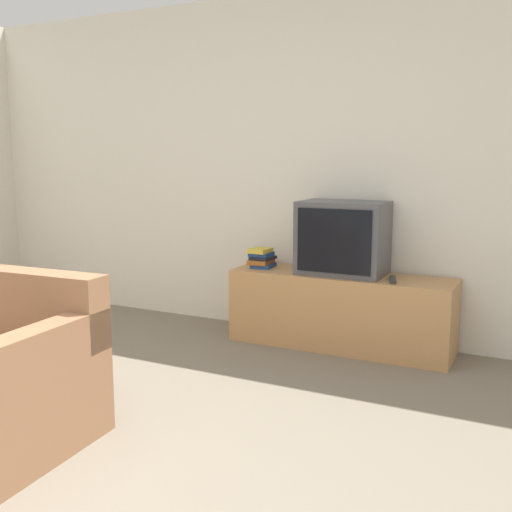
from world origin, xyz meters
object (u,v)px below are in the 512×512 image
(tv_stand, at_px, (340,311))
(book_stack, at_px, (262,258))
(television, at_px, (343,238))
(remote_on_stand, at_px, (393,280))

(tv_stand, height_order, book_stack, book_stack)
(television, bearing_deg, tv_stand, -91.70)
(tv_stand, xyz_separation_m, book_stack, (-0.63, -0.01, 0.34))
(television, height_order, remote_on_stand, television)
(tv_stand, bearing_deg, remote_on_stand, -11.99)
(book_stack, xyz_separation_m, remote_on_stand, (1.03, -0.08, -0.06))
(tv_stand, relative_size, remote_on_stand, 8.32)
(television, bearing_deg, remote_on_stand, -14.53)
(tv_stand, distance_m, book_stack, 0.72)
(television, xyz_separation_m, remote_on_stand, (0.39, -0.10, -0.25))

